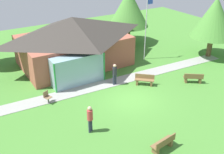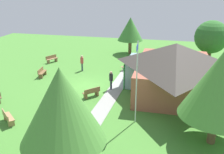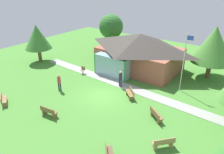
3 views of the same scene
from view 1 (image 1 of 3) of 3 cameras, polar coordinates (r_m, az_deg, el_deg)
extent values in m
plane|color=#478433|center=(19.51, 3.94, -4.66)|extent=(44.00, 44.00, 0.00)
cube|color=#A35642|center=(24.85, -7.99, 5.60)|extent=(9.09, 6.18, 2.61)
pyramid|color=#38332D|center=(24.17, -8.31, 10.37)|extent=(10.09, 7.18, 1.70)
cube|color=#8CB2BF|center=(21.27, -7.24, 1.56)|extent=(4.09, 1.20, 2.35)
cylinder|color=green|center=(20.11, -11.80, -0.36)|extent=(0.12, 0.12, 2.35)
cylinder|color=green|center=(21.62, -1.65, 2.19)|extent=(0.12, 0.12, 2.35)
cube|color=#999993|center=(21.59, -0.42, -1.25)|extent=(23.03, 2.37, 0.03)
cylinder|color=silver|center=(25.29, 7.07, 9.72)|extent=(0.08, 0.08, 5.68)
cube|color=blue|center=(24.87, 7.96, 15.31)|extent=(0.60, 0.02, 0.40)
cube|color=brown|center=(15.22, 10.58, -13.31)|extent=(1.54, 0.63, 0.06)
cube|color=brown|center=(15.06, 9.06, -14.96)|extent=(0.21, 0.42, 0.39)
cube|color=brown|center=(15.72, 11.86, -13.15)|extent=(0.21, 0.42, 0.39)
cube|color=brown|center=(15.00, 11.20, -13.04)|extent=(1.50, 0.26, 0.36)
cube|color=brown|center=(22.43, 16.61, -0.08)|extent=(1.47, 1.25, 0.06)
cube|color=brown|center=(22.44, 15.15, -0.60)|extent=(0.37, 0.42, 0.39)
cube|color=brown|center=(22.66, 17.89, -0.71)|extent=(0.37, 0.42, 0.39)
cube|color=brown|center=(22.18, 16.76, 0.19)|extent=(1.24, 0.94, 0.36)
cube|color=brown|center=(21.27, 6.80, -0.59)|extent=(1.41, 1.33, 0.06)
cube|color=brown|center=(21.37, 8.23, -1.32)|extent=(0.39, 0.40, 0.39)
cube|color=brown|center=(21.42, 5.30, -1.07)|extent=(0.39, 0.40, 0.39)
cube|color=brown|center=(21.35, 6.87, 0.14)|extent=(1.15, 1.05, 0.36)
cube|color=#8C6B4C|center=(19.34, -13.24, -4.16)|extent=(0.58, 0.58, 0.04)
cube|color=#8C6B4C|center=(19.36, -13.71, -3.42)|extent=(0.42, 0.21, 0.40)
cylinder|color=#4C4C51|center=(19.46, -13.17, -4.75)|extent=(0.10, 0.10, 0.42)
cylinder|color=#4C4C51|center=(19.56, -13.11, -5.25)|extent=(0.36, 0.36, 0.02)
cylinder|color=#2D3347|center=(21.15, 0.35, -0.63)|extent=(0.14, 0.14, 0.85)
cylinder|color=#2D3347|center=(21.24, 0.76, -0.51)|extent=(0.14, 0.14, 0.85)
cylinder|color=#26262D|center=(20.86, 0.56, 1.27)|extent=(0.34, 0.34, 0.65)
sphere|color=#D8AD8C|center=(20.68, 0.57, 2.38)|extent=(0.24, 0.24, 0.24)
cylinder|color=#2D3347|center=(16.30, -4.37, -9.93)|extent=(0.14, 0.14, 0.85)
cylinder|color=#2D3347|center=(16.18, -4.73, -10.25)|extent=(0.14, 0.14, 0.85)
cylinder|color=#BF3F3F|center=(15.80, -4.65, -7.91)|extent=(0.34, 0.34, 0.65)
sphere|color=#D8AD8C|center=(15.55, -4.71, -6.56)|extent=(0.24, 0.24, 0.24)
cylinder|color=brown|center=(30.32, 3.35, 8.96)|extent=(0.50, 0.50, 1.87)
cone|color=#4C8C38|center=(29.57, 3.50, 14.27)|extent=(4.31, 4.31, 3.88)
cylinder|color=brown|center=(28.02, 19.73, 6.03)|extent=(0.48, 0.48, 1.97)
cone|color=#4C8C38|center=(27.23, 20.65, 11.59)|extent=(4.09, 4.09, 3.69)
camera|label=2|loc=(36.91, 26.43, 22.52)|focal=40.55mm
camera|label=3|loc=(21.20, 62.99, 13.50)|focal=35.06mm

